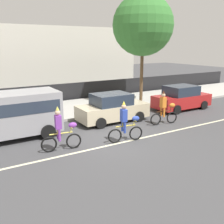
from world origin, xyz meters
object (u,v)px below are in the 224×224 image
parade_cyclist_purple (61,131)px  parked_car_red (181,98)px  parked_van_grey (6,113)px  parked_car_beige (112,108)px  parade_cyclist_orange (165,110)px  parade_cyclist_cobalt (126,124)px

parade_cyclist_purple → parked_car_red: bearing=15.5°
parked_van_grey → parked_car_beige: size_ratio=1.22×
parked_van_grey → parked_car_red: size_ratio=1.22×
parade_cyclist_purple → parade_cyclist_orange: 6.27m
parade_cyclist_orange → parked_van_grey: size_ratio=0.38×
parade_cyclist_orange → parked_car_beige: bearing=137.4°
parade_cyclist_cobalt → parked_van_grey: parked_van_grey is taller
parade_cyclist_purple → parked_van_grey: 3.16m
parked_van_grey → parked_car_red: parked_van_grey is taller
parade_cyclist_orange → parked_car_red: 4.01m
parade_cyclist_cobalt → parked_car_beige: (1.19, 3.14, -0.06)m
parade_cyclist_purple → parked_van_grey: size_ratio=0.38×
parked_car_red → parade_cyclist_orange: bearing=-148.8°
parked_car_red → parked_car_beige: bearing=-179.2°
parade_cyclist_orange → parked_car_red: bearing=31.2°
parked_van_grey → parked_car_beige: (5.75, -0.03, -0.50)m
parade_cyclist_orange → parked_car_red: (3.43, 2.07, -0.06)m
parked_van_grey → parade_cyclist_cobalt: bearing=-34.8°
parade_cyclist_cobalt → parked_car_red: size_ratio=0.47×
parade_cyclist_purple → parade_cyclist_cobalt: bearing=-10.6°
parade_cyclist_orange → parked_van_grey: bearing=165.7°
parade_cyclist_cobalt → parade_cyclist_orange: same height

